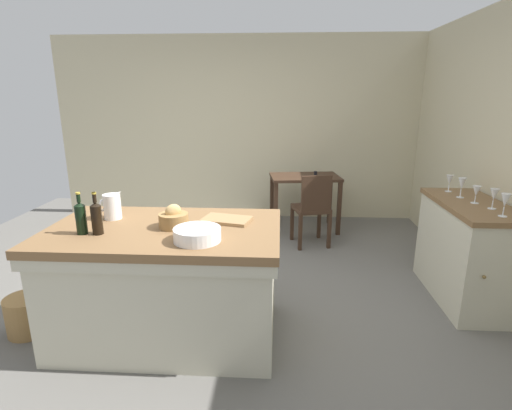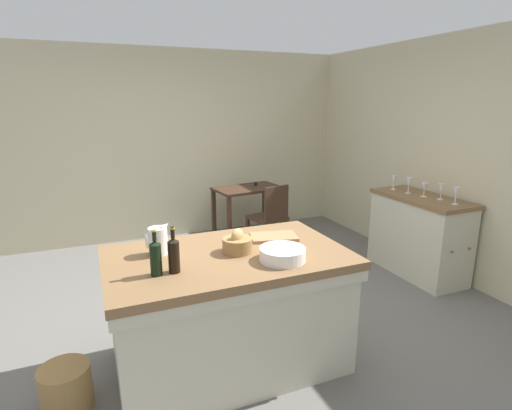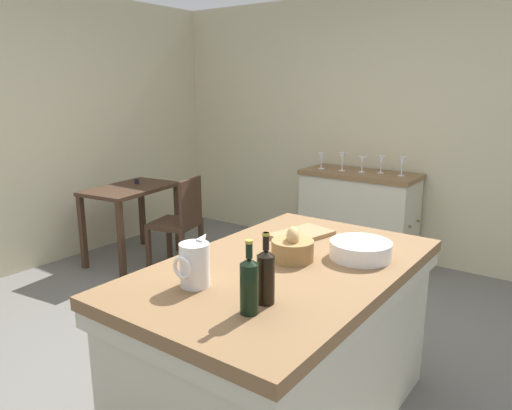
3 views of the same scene
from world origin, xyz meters
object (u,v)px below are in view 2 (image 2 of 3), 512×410
Objects in this scene: wooden_chair at (270,216)px; wine_glass_far_left at (456,192)px; bread_basket at (237,244)px; pitcher at (158,241)px; wine_glass_right at (409,183)px; writing_desk at (248,196)px; wine_glass_left at (441,189)px; cutting_board at (274,237)px; island_table at (229,305)px; wine_bottle_dark at (174,254)px; wine_glass_middle at (425,187)px; side_cabinet at (418,235)px; wine_bottle_amber at (156,257)px; wine_glass_far_right at (394,180)px; wicker_hamper at (66,388)px; wash_bowl at (282,254)px.

wine_glass_far_left reaches higher than wooden_chair.
pitcher is at bearing 161.64° from bread_basket.
wine_glass_right is (2.38, 0.90, 0.09)m from bread_basket.
writing_desk is 2.47m from wine_glass_left.
writing_desk is at bearing 72.96° from cutting_board.
island_table is 2.67m from wine_glass_right.
wooden_chair is 2.14m from wine_glass_far_left.
wine_glass_left is (0.03, 0.21, -0.01)m from wine_glass_far_left.
pitcher reaches higher than bread_basket.
wooden_chair is 1.98m from cutting_board.
island_table is 5.68× the size of wine_bottle_dark.
wine_bottle_dark is at bearing -158.22° from cutting_board.
wine_glass_middle is at bearing 15.89° from island_table.
wine_bottle_amber is (-3.01, -0.90, 0.54)m from side_cabinet.
wooden_chair is 5.57× the size of wine_glass_far_right.
wine_glass_right reaches higher than wicker_hamper.
wine_glass_far_right is at bearing 25.65° from cutting_board.
wine_glass_middle is at bearing 14.86° from cutting_board.
wine_glass_far_right is (2.00, 0.96, 0.12)m from cutting_board.
wine_glass_far_right is (2.36, 1.13, 0.07)m from bread_basket.
wooden_chair is at bearing 128.92° from wine_glass_far_left.
wash_bowl reaches higher than wooden_chair.
wine_glass_left is (2.48, 0.54, 0.08)m from bread_basket.
writing_desk is 3.28× the size of wine_bottle_dark.
wine_glass_left is (3.00, 0.37, 0.04)m from pitcher.
wine_glass_left is (0.06, -0.18, 0.56)m from side_cabinet.
wine_bottle_dark is (-0.48, -0.17, 0.06)m from bread_basket.
pitcher reaches higher than island_table.
writing_desk is at bearing 59.97° from wine_bottle_dark.
writing_desk is at bearing 66.81° from bread_basket.
wine_glass_right is at bearing 19.90° from wine_bottle_amber.
wine_glass_far_right reaches higher than cutting_board.
side_cabinet is at bearing 94.82° from wine_glass_far_left.
wash_bowl is at bearing -160.46° from wine_glass_left.
wine_glass_far_left reaches higher than wine_glass_far_right.
wine_bottle_amber is (-1.68, -2.72, 0.36)m from writing_desk.
island_table is 11.05× the size of wine_glass_middle.
island_table is at bearing -114.58° from writing_desk.
wine_glass_far_left is (2.52, 0.33, 0.55)m from island_table.
wine_glass_far_left is at bearing 9.70° from wine_bottle_dark.
side_cabinet is 3.88× the size of wine_bottle_dark.
writing_desk is (-1.33, 1.82, 0.18)m from side_cabinet.
wine_glass_left is at bearing 83.00° from wine_glass_far_left.
wine_glass_far_right reaches higher than side_cabinet.
island_table is 2.29m from wooden_chair.
wine_bottle_dark is at bearing -160.26° from bread_basket.
wine_glass_left is 0.94× the size of wine_glass_right.
bread_basket is at bearing -167.73° from wine_glass_left.
island_table is 2.66m from wine_glass_left.
wine_glass_right is (2.45, 0.90, 0.55)m from island_table.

